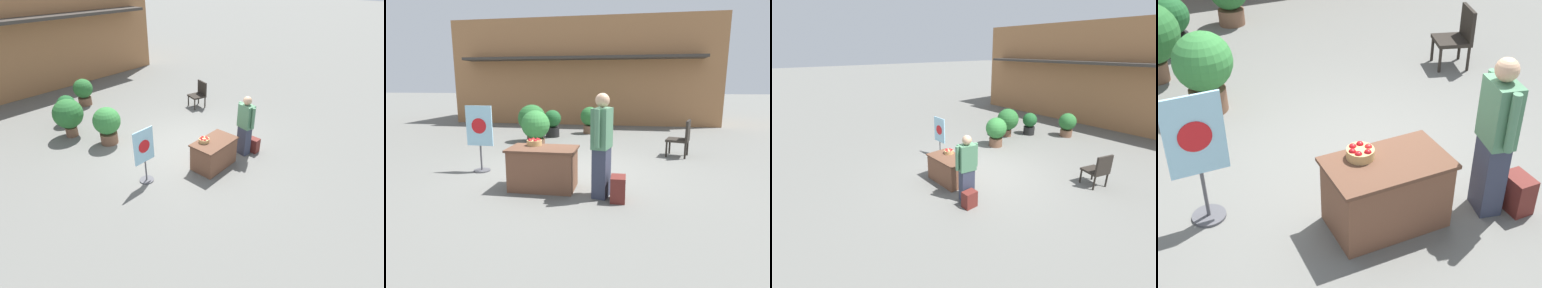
% 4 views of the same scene
% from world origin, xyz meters
% --- Properties ---
extents(ground_plane, '(120.00, 120.00, 0.00)m').
position_xyz_m(ground_plane, '(0.00, 0.00, 0.00)').
color(ground_plane, slate).
extents(storefront_building, '(12.75, 5.45, 4.94)m').
position_xyz_m(storefront_building, '(-0.99, 10.09, 2.47)').
color(storefront_building, '#9E6B42').
rests_on(storefront_building, ground_plane).
extents(display_table, '(1.24, 0.74, 0.77)m').
position_xyz_m(display_table, '(-0.30, -1.17, 0.39)').
color(display_table, brown).
rests_on(display_table, ground_plane).
extents(apple_basket, '(0.28, 0.28, 0.13)m').
position_xyz_m(apple_basket, '(-0.52, -0.99, 0.83)').
color(apple_basket, tan).
rests_on(apple_basket, display_table).
extents(person_visitor, '(0.35, 0.60, 1.76)m').
position_xyz_m(person_visitor, '(0.78, -1.41, 0.90)').
color(person_visitor, '#33384C').
rests_on(person_visitor, ground_plane).
extents(backpack, '(0.24, 0.34, 0.42)m').
position_xyz_m(backpack, '(1.07, -1.57, 0.21)').
color(backpack, maroon).
rests_on(backpack, ground_plane).
extents(poster_board, '(0.59, 0.36, 1.45)m').
position_xyz_m(poster_board, '(-1.96, -0.31, 0.80)').
color(poster_board, '#4C4C51').
rests_on(poster_board, ground_plane).
extents(patio_chair, '(0.69, 0.69, 0.98)m').
position_xyz_m(patio_chair, '(2.64, 1.83, 0.54)').
color(patio_chair, '#28231E').
rests_on(patio_chair, ground_plane).
extents(potted_plant_far_left, '(0.63, 0.63, 0.99)m').
position_xyz_m(potted_plant_far_left, '(-1.50, 4.30, 0.55)').
color(potted_plant_far_left, black).
rests_on(potted_plant_far_left, ground_plane).
extents(potted_plant_near_left, '(0.93, 0.93, 1.24)m').
position_xyz_m(potted_plant_near_left, '(-1.96, 3.33, 0.75)').
color(potted_plant_near_left, brown).
rests_on(potted_plant_near_left, ground_plane).
extents(potted_plant_far_right, '(0.74, 0.74, 1.05)m').
position_xyz_m(potted_plant_far_right, '(-0.25, 5.32, 0.59)').
color(potted_plant_far_right, brown).
rests_on(potted_plant_far_right, ground_plane).
extents(potted_plant_near_right, '(0.83, 0.83, 1.17)m').
position_xyz_m(potted_plant_near_right, '(-1.43, 2.03, 0.67)').
color(potted_plant_near_right, brown).
rests_on(potted_plant_near_right, ground_plane).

